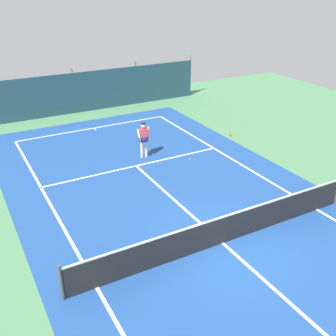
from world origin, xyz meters
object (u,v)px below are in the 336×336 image
(tennis_ball_near_player, at_px, (190,159))
(tennis_player, at_px, (144,137))
(tennis_net, at_px, (223,229))
(water_bottle, at_px, (230,134))

(tennis_ball_near_player, bearing_deg, tennis_player, 143.18)
(tennis_net, relative_size, tennis_ball_near_player, 153.33)
(tennis_net, bearing_deg, tennis_player, 84.15)
(tennis_player, bearing_deg, water_bottle, -163.35)
(tennis_ball_near_player, distance_m, water_bottle, 3.64)
(tennis_net, distance_m, tennis_ball_near_player, 6.34)
(tennis_net, height_order, water_bottle, tennis_net)
(water_bottle, bearing_deg, tennis_net, -128.15)
(tennis_player, distance_m, water_bottle, 5.09)
(tennis_net, xyz_separation_m, water_bottle, (5.75, 7.31, -0.39))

